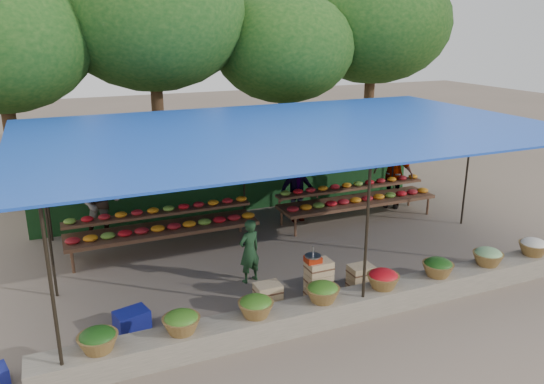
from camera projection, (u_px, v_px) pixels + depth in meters
name	position (u px, v px, depth m)	size (l,w,h in m)	color
ground	(290.00, 254.00, 11.67)	(60.00, 60.00, 0.00)	#6C5E4F
stone_curb	(358.00, 303.00, 9.20)	(10.60, 0.55, 0.40)	#656050
stall_canopy	(291.00, 134.00, 10.92)	(10.80, 6.60, 2.82)	black
produce_baskets	(354.00, 285.00, 9.06)	(8.98, 0.58, 0.34)	brown
netting_backdrop	(241.00, 166.00, 14.06)	(10.60, 0.06, 2.50)	#18431F
tree_row	(221.00, 30.00, 15.80)	(16.51, 5.50, 7.12)	#391E14
fruit_table_left	(163.00, 224.00, 11.74)	(4.21, 0.95, 0.93)	#522D20
fruit_table_right	(357.00, 197.00, 13.62)	(4.21, 0.95, 0.93)	#522D20
crate_counter	(317.00, 284.00, 9.63)	(2.35, 0.34, 0.77)	tan
weighing_scale	(313.00, 258.00, 9.44)	(0.29, 0.29, 0.31)	#A8260D
vendor_seated	(249.00, 251.00, 10.25)	(0.47, 0.31, 1.29)	#1A3A1F
customer_left	(100.00, 202.00, 12.17)	(0.91, 0.71, 1.87)	slate
customer_mid	(298.00, 188.00, 13.42)	(1.13, 0.65, 1.75)	slate
customer_right	(393.00, 174.00, 14.51)	(1.08, 0.45, 1.85)	slate
blue_crate_back	(132.00, 320.00, 8.76)	(0.53, 0.38, 0.32)	navy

